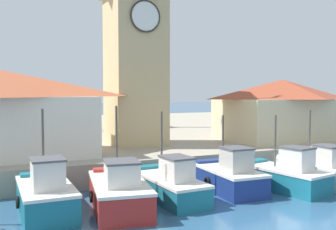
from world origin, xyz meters
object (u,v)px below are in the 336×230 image
(fishing_boat_mid_left, at_px, (168,184))
(fishing_boat_mid_right, at_px, (285,175))
(fishing_boat_left_outer, at_px, (46,195))
(warehouse_right, at_px, (282,109))
(fishing_boat_left_inner, at_px, (119,191))
(clock_tower, at_px, (135,42))
(fishing_boat_right_inner, at_px, (318,169))
(fishing_boat_center, at_px, (229,176))
(port_crane_far, at_px, (154,61))

(fishing_boat_mid_left, xyz_separation_m, fishing_boat_mid_right, (5.98, -0.90, 0.05))
(fishing_boat_left_outer, bearing_deg, warehouse_right, 22.00)
(fishing_boat_mid_left, relative_size, warehouse_right, 0.53)
(fishing_boat_left_inner, xyz_separation_m, fishing_boat_mid_right, (8.50, -0.35, -0.02))
(clock_tower, bearing_deg, warehouse_right, -8.85)
(fishing_boat_right_inner, height_order, clock_tower, clock_tower)
(fishing_boat_left_inner, distance_m, fishing_boat_center, 5.82)
(fishing_boat_right_inner, relative_size, warehouse_right, 0.53)
(clock_tower, distance_m, port_crane_far, 13.10)
(fishing_boat_left_outer, relative_size, fishing_boat_mid_right, 0.94)
(clock_tower, height_order, warehouse_right, clock_tower)
(fishing_boat_mid_left, bearing_deg, fishing_boat_left_inner, -167.73)
(fishing_boat_mid_right, xyz_separation_m, port_crane_far, (2.10, 21.69, 7.29))
(fishing_boat_left_inner, distance_m, clock_tower, 13.11)
(fishing_boat_mid_right, xyz_separation_m, clock_tower, (-4.12, 10.17, 7.52))
(clock_tower, height_order, port_crane_far, port_crane_far)
(fishing_boat_left_outer, xyz_separation_m, fishing_boat_right_inner, (14.10, -0.41, -0.09))
(fishing_boat_left_outer, xyz_separation_m, fishing_boat_mid_left, (5.37, -0.03, -0.10))
(warehouse_right, bearing_deg, port_crane_far, 110.87)
(clock_tower, bearing_deg, fishing_boat_left_inner, -114.08)
(fishing_boat_left_outer, distance_m, fishing_boat_left_inner, 2.91)
(fishing_boat_mid_right, xyz_separation_m, warehouse_right, (7.16, 8.41, 2.86))
(fishing_boat_mid_right, bearing_deg, port_crane_far, 84.47)
(fishing_boat_right_inner, bearing_deg, fishing_boat_left_inner, -179.16)
(fishing_boat_mid_left, distance_m, fishing_boat_right_inner, 8.74)
(fishing_boat_right_inner, bearing_deg, fishing_boat_mid_right, -169.37)
(clock_tower, bearing_deg, fishing_boat_right_inner, -54.57)
(fishing_boat_left_outer, xyz_separation_m, fishing_boat_center, (8.64, -0.02, -0.04))
(fishing_boat_mid_left, relative_size, clock_tower, 0.34)
(warehouse_right, bearing_deg, fishing_boat_right_inner, -119.22)
(fishing_boat_center, relative_size, warehouse_right, 0.46)
(fishing_boat_right_inner, bearing_deg, fishing_boat_mid_left, 177.48)
(fishing_boat_left_inner, xyz_separation_m, warehouse_right, (15.67, 8.06, 2.84))
(fishing_boat_left_inner, height_order, port_crane_far, port_crane_far)
(fishing_boat_mid_right, relative_size, fishing_boat_right_inner, 0.93)
(fishing_boat_mid_left, bearing_deg, clock_tower, 78.63)
(fishing_boat_left_inner, relative_size, fishing_boat_mid_right, 1.10)
(warehouse_right, relative_size, port_crane_far, 0.53)
(port_crane_far, bearing_deg, fishing_boat_left_inner, -116.42)
(fishing_boat_left_inner, height_order, clock_tower, clock_tower)
(fishing_boat_mid_left, height_order, fishing_boat_mid_right, fishing_boat_mid_left)
(fishing_boat_center, bearing_deg, fishing_boat_right_inner, -4.08)
(fishing_boat_right_inner, bearing_deg, port_crane_far, 91.76)
(fishing_boat_left_inner, bearing_deg, port_crane_far, 63.58)
(fishing_boat_left_outer, relative_size, port_crane_far, 0.25)
(warehouse_right, bearing_deg, fishing_boat_left_outer, -158.00)
(warehouse_right, height_order, port_crane_far, port_crane_far)
(fishing_boat_left_outer, distance_m, fishing_boat_mid_left, 5.37)
(fishing_boat_center, bearing_deg, fishing_boat_left_inner, -174.53)
(warehouse_right, bearing_deg, fishing_boat_left_inner, -152.78)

